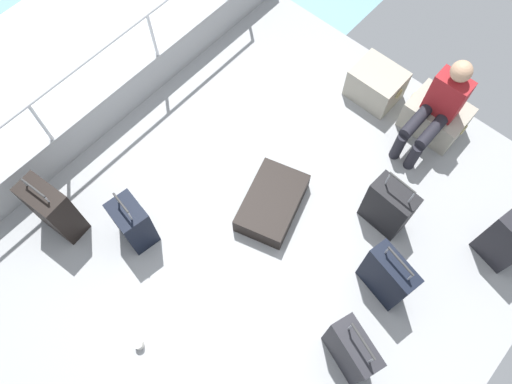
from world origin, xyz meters
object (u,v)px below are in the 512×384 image
(cargo_crate_1, at_px, (436,117))
(passenger_seated, at_px, (438,107))
(paper_cup, at_px, (139,345))
(suitcase_5, at_px, (388,207))
(suitcase_0, at_px, (351,351))
(suitcase_3, at_px, (272,203))
(cargo_crate_0, at_px, (376,84))
(suitcase_6, at_px, (133,223))
(suitcase_1, at_px, (507,241))
(suitcase_2, at_px, (387,276))
(suitcase_7, at_px, (53,209))

(cargo_crate_1, bearing_deg, passenger_seated, -90.00)
(passenger_seated, relative_size, paper_cup, 10.65)
(paper_cup, bearing_deg, suitcase_5, 69.69)
(suitcase_0, height_order, suitcase_3, suitcase_0)
(suitcase_5, relative_size, paper_cup, 8.17)
(cargo_crate_0, relative_size, suitcase_6, 0.74)
(suitcase_1, bearing_deg, suitcase_3, -150.87)
(cargo_crate_0, height_order, suitcase_1, suitcase_1)
(suitcase_1, distance_m, suitcase_2, 1.16)
(cargo_crate_1, xyz_separation_m, paper_cup, (-0.66, -3.63, -0.13))
(suitcase_0, xyz_separation_m, suitcase_2, (-0.14, 0.70, -0.00))
(suitcase_3, bearing_deg, cargo_crate_1, 70.55)
(cargo_crate_0, distance_m, suitcase_1, 2.07)
(suitcase_7, bearing_deg, passenger_seated, 56.82)
(suitcase_1, bearing_deg, suitcase_5, -156.73)
(suitcase_0, relative_size, suitcase_2, 1.07)
(suitcase_2, distance_m, suitcase_3, 1.28)
(cargo_crate_1, bearing_deg, paper_cup, -100.26)
(suitcase_1, relative_size, paper_cup, 7.68)
(cargo_crate_0, xyz_separation_m, suitcase_0, (1.45, -2.43, 0.13))
(suitcase_0, xyz_separation_m, suitcase_1, (0.47, 1.68, 0.00))
(cargo_crate_0, height_order, passenger_seated, passenger_seated)
(cargo_crate_1, distance_m, passenger_seated, 0.41)
(passenger_seated, height_order, suitcase_3, passenger_seated)
(suitcase_2, bearing_deg, cargo_crate_1, 108.61)
(suitcase_0, bearing_deg, suitcase_2, 101.11)
(suitcase_0, bearing_deg, suitcase_5, 112.20)
(suitcase_6, bearing_deg, cargo_crate_0, 75.96)
(suitcase_0, bearing_deg, suitcase_3, 155.31)
(cargo_crate_0, distance_m, passenger_seated, 0.81)
(passenger_seated, bearing_deg, suitcase_2, -69.49)
(suitcase_6, xyz_separation_m, paper_cup, (0.77, -0.71, -0.25))
(suitcase_1, relative_size, suitcase_5, 0.94)
(suitcase_0, xyz_separation_m, suitcase_7, (-2.80, -0.82, 0.02))
(cargo_crate_1, distance_m, suitcase_3, 1.97)
(suitcase_0, xyz_separation_m, suitcase_3, (-1.40, 0.64, -0.21))
(suitcase_0, distance_m, suitcase_6, 2.21)
(cargo_crate_0, bearing_deg, cargo_crate_1, 5.75)
(suitcase_0, relative_size, suitcase_3, 0.95)
(suitcase_2, height_order, paper_cup, suitcase_2)
(suitcase_5, bearing_deg, passenger_seated, 102.17)
(cargo_crate_0, height_order, suitcase_6, suitcase_6)
(suitcase_5, bearing_deg, paper_cup, -110.31)
(suitcase_3, height_order, suitcase_5, suitcase_5)
(cargo_crate_1, xyz_separation_m, suitcase_1, (1.22, -0.81, 0.14))
(suitcase_1, bearing_deg, paper_cup, -123.62)
(cargo_crate_1, distance_m, suitcase_7, 3.91)
(suitcase_3, bearing_deg, cargo_crate_0, 91.82)
(suitcase_2, relative_size, suitcase_6, 1.01)
(suitcase_2, xyz_separation_m, suitcase_7, (-2.66, -1.53, 0.02))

